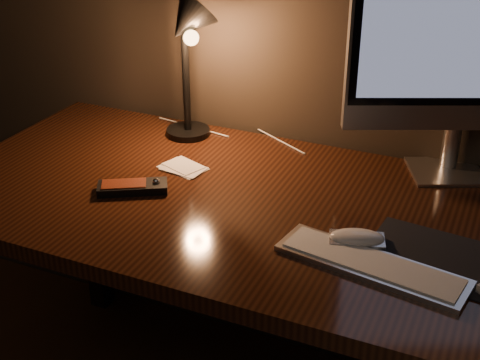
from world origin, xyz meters
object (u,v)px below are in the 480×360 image
at_px(keyboard, 371,264).
at_px(desk_lamp, 187,42).
at_px(monitor, 466,43).
at_px(desk, 272,235).
at_px(mouse, 357,240).
at_px(media_remote, 133,187).

distance_m(keyboard, desk_lamp, 0.78).
height_order(monitor, desk_lamp, monitor).
relative_size(desk, keyboard, 4.17).
height_order(keyboard, mouse, mouse).
bearing_deg(media_remote, desk, -5.17).
bearing_deg(mouse, media_remote, 161.62).
relative_size(desk, media_remote, 9.22).
distance_m(desk, media_remote, 0.37).
relative_size(keyboard, media_remote, 2.21).
distance_m(desk, keyboard, 0.40).
distance_m(keyboard, mouse, 0.09).
bearing_deg(monitor, keyboard, -122.09).
xyz_separation_m(desk, keyboard, (0.30, -0.22, 0.14)).
xyz_separation_m(keyboard, mouse, (-0.05, 0.07, 0.00)).
height_order(monitor, mouse, monitor).
distance_m(monitor, keyboard, 0.59).
xyz_separation_m(monitor, desk_lamp, (-0.68, -0.08, -0.06)).
bearing_deg(monitor, mouse, -129.90).
height_order(desk, mouse, mouse).
relative_size(monitor, media_remote, 3.29).
bearing_deg(media_remote, desk_lamp, 61.88).
bearing_deg(desk, monitor, 35.29).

